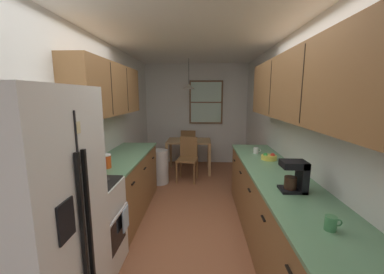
{
  "coord_description": "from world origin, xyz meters",
  "views": [
    {
      "loc": [
        0.15,
        -2.56,
        1.76
      ],
      "look_at": [
        -0.01,
        1.27,
        1.09
      ],
      "focal_mm": 22.21,
      "sensor_mm": 36.0,
      "label": 1
    }
  ],
  "objects_px": {
    "dining_chair_near": "(188,157)",
    "storage_canister": "(106,161)",
    "dining_table": "(189,145)",
    "fruit_bowl": "(269,157)",
    "stove_range": "(85,229)",
    "mug_spare": "(256,151)",
    "coffee_maker": "(296,175)",
    "mug_by_coffeemaker": "(331,223)",
    "refrigerator": "(29,231)",
    "microwave_over_range": "(62,109)",
    "trash_bin": "(160,167)",
    "dining_chair_far": "(189,145)"
  },
  "relations": [
    {
      "from": "mug_by_coffeemaker",
      "to": "dining_chair_far",
      "type": "bearing_deg",
      "value": 104.63
    },
    {
      "from": "dining_table",
      "to": "trash_bin",
      "type": "distance_m",
      "value": 1.0
    },
    {
      "from": "dining_chair_near",
      "to": "fruit_bowl",
      "type": "height_order",
      "value": "fruit_bowl"
    },
    {
      "from": "dining_chair_near",
      "to": "mug_by_coffeemaker",
      "type": "distance_m",
      "value": 3.56
    },
    {
      "from": "refrigerator",
      "to": "dining_chair_far",
      "type": "height_order",
      "value": "refrigerator"
    },
    {
      "from": "dining_chair_near",
      "to": "mug_by_coffeemaker",
      "type": "relative_size",
      "value": 8.09
    },
    {
      "from": "dining_table",
      "to": "refrigerator",
      "type": "bearing_deg",
      "value": -101.19
    },
    {
      "from": "microwave_over_range",
      "to": "fruit_bowl",
      "type": "height_order",
      "value": "microwave_over_range"
    },
    {
      "from": "refrigerator",
      "to": "fruit_bowl",
      "type": "relative_size",
      "value": 8.75
    },
    {
      "from": "dining_chair_near",
      "to": "mug_spare",
      "type": "height_order",
      "value": "mug_spare"
    },
    {
      "from": "dining_table",
      "to": "mug_spare",
      "type": "height_order",
      "value": "mug_spare"
    },
    {
      "from": "dining_chair_near",
      "to": "storage_canister",
      "type": "height_order",
      "value": "storage_canister"
    },
    {
      "from": "stove_range",
      "to": "mug_by_coffeemaker",
      "type": "distance_m",
      "value": 2.13
    },
    {
      "from": "dining_chair_far",
      "to": "refrigerator",
      "type": "bearing_deg",
      "value": -99.42
    },
    {
      "from": "trash_bin",
      "to": "storage_canister",
      "type": "relative_size",
      "value": 4.06
    },
    {
      "from": "dining_table",
      "to": "coffee_maker",
      "type": "distance_m",
      "value": 3.5
    },
    {
      "from": "refrigerator",
      "to": "dining_chair_far",
      "type": "relative_size",
      "value": 2.03
    },
    {
      "from": "mug_by_coffeemaker",
      "to": "trash_bin",
      "type": "bearing_deg",
      "value": 118.31
    },
    {
      "from": "dining_chair_far",
      "to": "storage_canister",
      "type": "xyz_separation_m",
      "value": [
        -0.82,
        -3.22,
        0.48
      ]
    },
    {
      "from": "storage_canister",
      "to": "mug_spare",
      "type": "height_order",
      "value": "storage_canister"
    },
    {
      "from": "coffee_maker",
      "to": "mug_spare",
      "type": "height_order",
      "value": "coffee_maker"
    },
    {
      "from": "fruit_bowl",
      "to": "refrigerator",
      "type": "bearing_deg",
      "value": -137.61
    },
    {
      "from": "refrigerator",
      "to": "mug_spare",
      "type": "bearing_deg",
      "value": 48.71
    },
    {
      "from": "coffee_maker",
      "to": "mug_spare",
      "type": "bearing_deg",
      "value": 91.62
    },
    {
      "from": "refrigerator",
      "to": "trash_bin",
      "type": "height_order",
      "value": "refrigerator"
    },
    {
      "from": "stove_range",
      "to": "dining_table",
      "type": "height_order",
      "value": "stove_range"
    },
    {
      "from": "refrigerator",
      "to": "dining_chair_far",
      "type": "bearing_deg",
      "value": 80.58
    },
    {
      "from": "storage_canister",
      "to": "stove_range",
      "type": "bearing_deg",
      "value": -89.48
    },
    {
      "from": "trash_bin",
      "to": "mug_by_coffeemaker",
      "type": "height_order",
      "value": "mug_by_coffeemaker"
    },
    {
      "from": "dining_table",
      "to": "dining_chair_near",
      "type": "distance_m",
      "value": 0.57
    },
    {
      "from": "fruit_bowl",
      "to": "mug_by_coffeemaker",
      "type": "bearing_deg",
      "value": -92.52
    },
    {
      "from": "dining_chair_near",
      "to": "dining_table",
      "type": "bearing_deg",
      "value": 90.42
    },
    {
      "from": "coffee_maker",
      "to": "mug_by_coffeemaker",
      "type": "height_order",
      "value": "coffee_maker"
    },
    {
      "from": "dining_chair_near",
      "to": "coffee_maker",
      "type": "xyz_separation_m",
      "value": [
        1.15,
        -2.71,
        0.55
      ]
    },
    {
      "from": "refrigerator",
      "to": "dining_table",
      "type": "bearing_deg",
      "value": 78.81
    },
    {
      "from": "dining_table",
      "to": "dining_chair_near",
      "type": "bearing_deg",
      "value": -89.58
    },
    {
      "from": "dining_table",
      "to": "dining_chair_near",
      "type": "height_order",
      "value": "dining_chair_near"
    },
    {
      "from": "coffee_maker",
      "to": "fruit_bowl",
      "type": "xyz_separation_m",
      "value": [
        0.06,
        1.08,
        -0.11
      ]
    },
    {
      "from": "trash_bin",
      "to": "coffee_maker",
      "type": "relative_size",
      "value": 2.42
    },
    {
      "from": "stove_range",
      "to": "fruit_bowl",
      "type": "distance_m",
      "value": 2.37
    },
    {
      "from": "storage_canister",
      "to": "mug_by_coffeemaker",
      "type": "bearing_deg",
      "value": -32.32
    },
    {
      "from": "microwave_over_range",
      "to": "refrigerator",
      "type": "bearing_deg",
      "value": -77.75
    },
    {
      "from": "storage_canister",
      "to": "microwave_over_range",
      "type": "bearing_deg",
      "value": -99.89
    },
    {
      "from": "stove_range",
      "to": "mug_spare",
      "type": "distance_m",
      "value": 2.46
    },
    {
      "from": "dining_table",
      "to": "fruit_bowl",
      "type": "relative_size",
      "value": 4.77
    },
    {
      "from": "microwave_over_range",
      "to": "mug_spare",
      "type": "distance_m",
      "value": 2.61
    },
    {
      "from": "refrigerator",
      "to": "dining_chair_near",
      "type": "relative_size",
      "value": 2.03
    },
    {
      "from": "mug_spare",
      "to": "refrigerator",
      "type": "bearing_deg",
      "value": -131.29
    },
    {
      "from": "refrigerator",
      "to": "dining_table",
      "type": "height_order",
      "value": "refrigerator"
    },
    {
      "from": "microwave_over_range",
      "to": "dining_table",
      "type": "bearing_deg",
      "value": 73.66
    }
  ]
}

